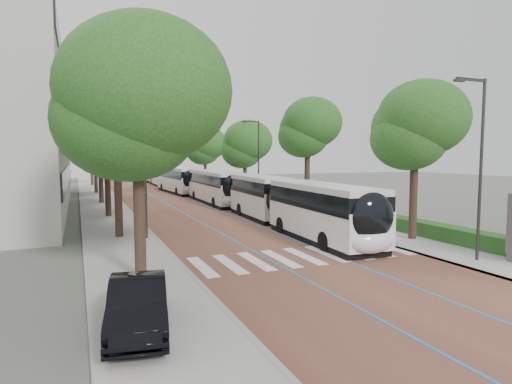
% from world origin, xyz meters
% --- Properties ---
extents(ground, '(160.00, 160.00, 0.00)m').
position_xyz_m(ground, '(0.00, 0.00, 0.00)').
color(ground, '#51544C').
rests_on(ground, ground).
extents(road, '(11.00, 140.00, 0.02)m').
position_xyz_m(road, '(0.00, 40.00, 0.01)').
color(road, brown).
rests_on(road, ground).
extents(sidewalk_left, '(4.00, 140.00, 0.12)m').
position_xyz_m(sidewalk_left, '(-7.50, 40.00, 0.06)').
color(sidewalk_left, '#9C9893').
rests_on(sidewalk_left, ground).
extents(sidewalk_right, '(4.00, 140.00, 0.12)m').
position_xyz_m(sidewalk_right, '(7.50, 40.00, 0.06)').
color(sidewalk_right, '#9C9893').
rests_on(sidewalk_right, ground).
extents(kerb_left, '(0.20, 140.00, 0.14)m').
position_xyz_m(kerb_left, '(-5.60, 40.00, 0.06)').
color(kerb_left, gray).
rests_on(kerb_left, ground).
extents(kerb_right, '(0.20, 140.00, 0.14)m').
position_xyz_m(kerb_right, '(5.60, 40.00, 0.06)').
color(kerb_right, gray).
rests_on(kerb_right, ground).
extents(zebra_crossing, '(10.55, 3.60, 0.01)m').
position_xyz_m(zebra_crossing, '(0.20, 1.00, 0.03)').
color(zebra_crossing, silver).
rests_on(zebra_crossing, ground).
extents(lane_line_left, '(0.12, 126.00, 0.01)m').
position_xyz_m(lane_line_left, '(-1.60, 40.00, 0.02)').
color(lane_line_left, '#2471B5').
rests_on(lane_line_left, road).
extents(lane_line_right, '(0.12, 126.00, 0.01)m').
position_xyz_m(lane_line_right, '(1.60, 40.00, 0.02)').
color(lane_line_right, '#2471B5').
rests_on(lane_line_right, road).
extents(hedge, '(1.20, 14.00, 0.80)m').
position_xyz_m(hedge, '(9.10, 0.00, 0.52)').
color(hedge, '#1B4618').
rests_on(hedge, sidewalk_right).
extents(streetlight_near, '(1.82, 0.20, 8.00)m').
position_xyz_m(streetlight_near, '(6.62, -3.00, 4.82)').
color(streetlight_near, '#2E2E30').
rests_on(streetlight_near, sidewalk_right).
extents(streetlight_far, '(1.82, 0.20, 8.00)m').
position_xyz_m(streetlight_far, '(6.62, 22.00, 4.82)').
color(streetlight_far, '#2E2E30').
rests_on(streetlight_far, sidewalk_right).
extents(lamp_post_left, '(0.14, 0.14, 8.00)m').
position_xyz_m(lamp_post_left, '(-6.10, 8.00, 4.12)').
color(lamp_post_left, '#2E2E30').
rests_on(lamp_post_left, sidewalk_left).
extents(trees_left, '(6.43, 60.93, 9.91)m').
position_xyz_m(trees_left, '(-7.50, 21.31, 6.91)').
color(trees_left, black).
rests_on(trees_left, ground).
extents(trees_right, '(5.70, 47.33, 8.87)m').
position_xyz_m(trees_right, '(7.70, 24.92, 6.09)').
color(trees_right, black).
rests_on(trees_right, ground).
extents(lead_bus, '(3.23, 18.48, 3.20)m').
position_xyz_m(lead_bus, '(3.07, 7.64, 1.63)').
color(lead_bus, black).
rests_on(lead_bus, ground).
extents(bus_queued_0, '(2.69, 12.43, 3.20)m').
position_xyz_m(bus_queued_0, '(3.00, 23.73, 1.62)').
color(bus_queued_0, silver).
rests_on(bus_queued_0, ground).
extents(bus_queued_1, '(3.17, 12.51, 3.20)m').
position_xyz_m(bus_queued_1, '(2.19, 36.67, 1.62)').
color(bus_queued_1, silver).
rests_on(bus_queued_1, ground).
extents(bus_queued_2, '(2.59, 12.41, 3.20)m').
position_xyz_m(bus_queued_2, '(2.58, 49.21, 1.62)').
color(bus_queued_2, silver).
rests_on(bus_queued_2, ground).
extents(bus_queued_3, '(2.71, 12.43, 3.20)m').
position_xyz_m(bus_queued_3, '(2.50, 63.18, 1.62)').
color(bus_queued_3, silver).
rests_on(bus_queued_3, ground).
extents(parked_car, '(2.11, 4.44, 1.41)m').
position_xyz_m(parked_car, '(-8.25, -5.04, 0.82)').
color(parked_car, black).
rests_on(parked_car, sidewalk_left).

